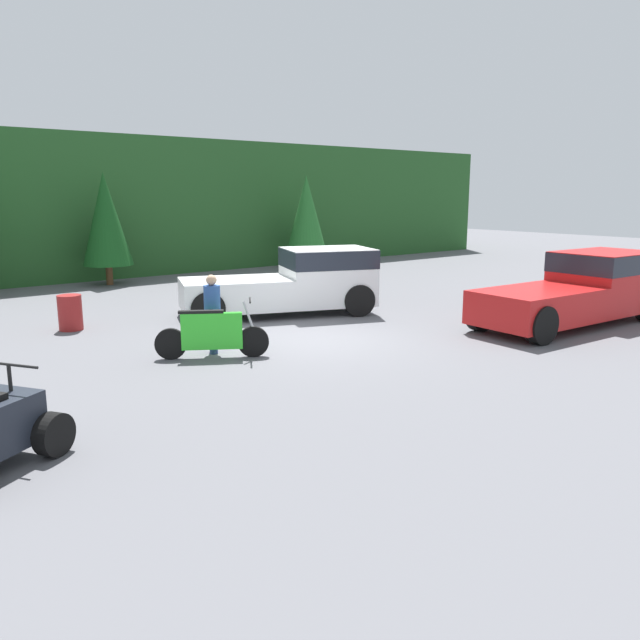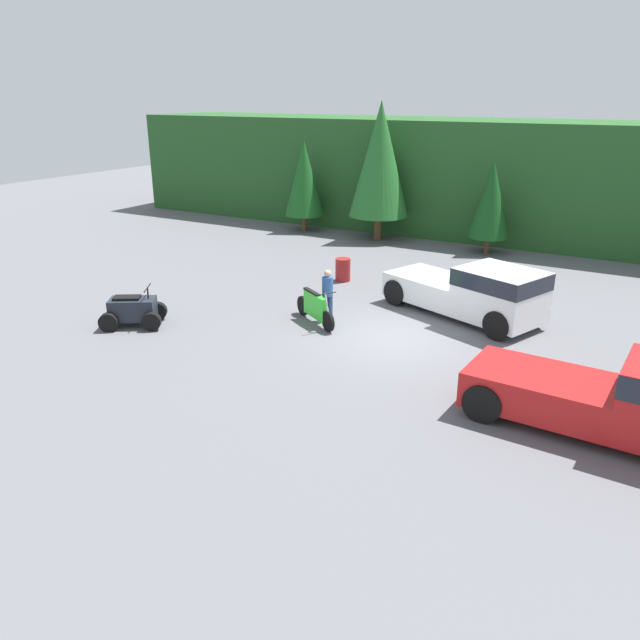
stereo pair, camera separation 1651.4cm
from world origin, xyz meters
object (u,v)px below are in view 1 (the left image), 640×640
(dirt_bike, at_px, (212,334))
(rider_person, at_px, (212,311))
(steel_barrel, at_px, (70,313))
(pickup_truck_second, at_px, (298,280))
(pickup_truck_red, at_px, (583,287))

(dirt_bike, relative_size, rider_person, 1.21)
(rider_person, relative_size, steel_barrel, 1.91)
(rider_person, bearing_deg, steel_barrel, 140.08)
(pickup_truck_second, height_order, rider_person, pickup_truck_second)
(dirt_bike, height_order, rider_person, rider_person)
(pickup_truck_red, relative_size, steel_barrel, 6.65)
(pickup_truck_red, bearing_deg, dirt_bike, 166.23)
(pickup_truck_red, bearing_deg, pickup_truck_second, 135.01)
(pickup_truck_red, xyz_separation_m, rider_person, (-9.09, 3.25, -0.06))
(pickup_truck_red, height_order, pickup_truck_second, same)
(steel_barrel, bearing_deg, pickup_truck_second, -17.44)
(pickup_truck_red, bearing_deg, steel_barrel, 148.55)
(dirt_bike, distance_m, steel_barrel, 4.83)
(pickup_truck_second, bearing_deg, steel_barrel, -176.64)
(pickup_truck_second, bearing_deg, rider_person, -128.15)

